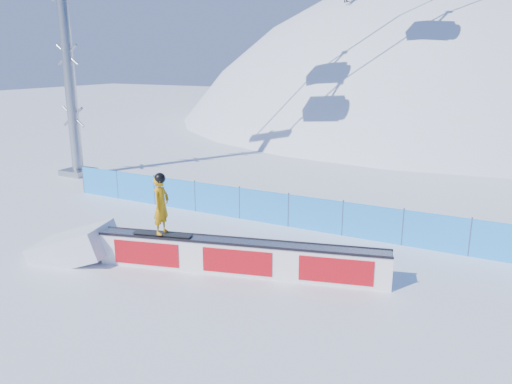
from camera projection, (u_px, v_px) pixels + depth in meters
The scene contains 6 objects.
ground at pixel (254, 280), 13.60m from camera, with size 160.00×160.00×0.00m, color white.
snow_hill at pixel (434, 285), 54.23m from camera, with size 64.00×64.00×64.00m.
safety_fence at pixel (315, 214), 17.30m from camera, with size 22.05×0.05×1.30m.
rail_box at pixel (239, 257), 13.87m from camera, with size 8.12×2.66×0.99m.
snow_ramp at pixel (75, 258), 15.10m from camera, with size 2.28×1.52×0.86m, color white, non-canonical shape.
snowboarder at pixel (161, 205), 14.00m from camera, with size 1.74×0.74×1.80m.
Camera 1 is at (5.83, -11.07, 5.85)m, focal length 35.00 mm.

